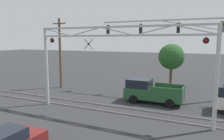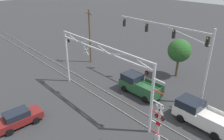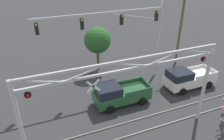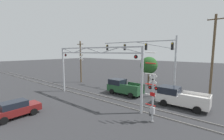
{
  "view_description": "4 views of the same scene",
  "coord_description": "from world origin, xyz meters",
  "px_view_note": "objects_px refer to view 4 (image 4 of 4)",
  "views": [
    {
      "loc": [
        6.49,
        0.13,
        5.68
      ],
      "look_at": [
        -0.26,
        14.58,
        3.5
      ],
      "focal_mm": 35.0,
      "sensor_mm": 36.0,
      "label": 1
    },
    {
      "loc": [
        16.11,
        1.89,
        13.35
      ],
      "look_at": [
        1.72,
        14.9,
        4.45
      ],
      "focal_mm": 35.0,
      "sensor_mm": 36.0,
      "label": 2
    },
    {
      "loc": [
        -5.53,
        4.16,
        12.26
      ],
      "look_at": [
        0.29,
        18.29,
        4.26
      ],
      "focal_mm": 35.0,
      "sensor_mm": 36.0,
      "label": 3
    },
    {
      "loc": [
        13.57,
        1.76,
        6.19
      ],
      "look_at": [
        1.77,
        16.34,
        3.87
      ],
      "focal_mm": 24.0,
      "sensor_mm": 36.0,
      "label": 4
    }
  ],
  "objects_px": {
    "crossing_gantry": "(94,64)",
    "crossing_signal_mast": "(152,98)",
    "traffic_signal_span": "(151,53)",
    "sedan_waiting": "(16,109)",
    "utility_pole_left": "(81,61)",
    "background_tree_beyond_span": "(149,65)",
    "pickup_truck_lead": "(123,87)",
    "utility_pole_right": "(213,57)",
    "pickup_truck_following": "(179,97)"
  },
  "relations": [
    {
      "from": "traffic_signal_span",
      "to": "utility_pole_right",
      "type": "height_order",
      "value": "utility_pole_right"
    },
    {
      "from": "traffic_signal_span",
      "to": "utility_pole_right",
      "type": "xyz_separation_m",
      "value": [
        7.5,
        1.51,
        -0.4
      ]
    },
    {
      "from": "crossing_gantry",
      "to": "crossing_signal_mast",
      "type": "xyz_separation_m",
      "value": [
        8.38,
        -1.14,
        -2.45
      ]
    },
    {
      "from": "pickup_truck_following",
      "to": "utility_pole_right",
      "type": "bearing_deg",
      "value": 64.92
    },
    {
      "from": "crossing_gantry",
      "to": "pickup_truck_following",
      "type": "distance_m",
      "value": 10.82
    },
    {
      "from": "pickup_truck_following",
      "to": "sedan_waiting",
      "type": "relative_size",
      "value": 1.3
    },
    {
      "from": "traffic_signal_span",
      "to": "sedan_waiting",
      "type": "relative_size",
      "value": 3.08
    },
    {
      "from": "utility_pole_right",
      "to": "crossing_gantry",
      "type": "bearing_deg",
      "value": -140.69
    },
    {
      "from": "traffic_signal_span",
      "to": "background_tree_beyond_span",
      "type": "bearing_deg",
      "value": 119.35
    },
    {
      "from": "utility_pole_left",
      "to": "background_tree_beyond_span",
      "type": "bearing_deg",
      "value": 25.16
    },
    {
      "from": "pickup_truck_lead",
      "to": "pickup_truck_following",
      "type": "height_order",
      "value": "same"
    },
    {
      "from": "sedan_waiting",
      "to": "background_tree_beyond_span",
      "type": "relative_size",
      "value": 0.79
    },
    {
      "from": "traffic_signal_span",
      "to": "pickup_truck_following",
      "type": "distance_m",
      "value": 7.91
    },
    {
      "from": "traffic_signal_span",
      "to": "pickup_truck_following",
      "type": "relative_size",
      "value": 2.37
    },
    {
      "from": "crossing_gantry",
      "to": "background_tree_beyond_span",
      "type": "bearing_deg",
      "value": 80.61
    },
    {
      "from": "background_tree_beyond_span",
      "to": "pickup_truck_following",
      "type": "bearing_deg",
      "value": -45.37
    },
    {
      "from": "pickup_truck_lead",
      "to": "pickup_truck_following",
      "type": "xyz_separation_m",
      "value": [
        7.74,
        -0.08,
        0.0
      ]
    },
    {
      "from": "pickup_truck_following",
      "to": "background_tree_beyond_span",
      "type": "bearing_deg",
      "value": 134.63
    },
    {
      "from": "utility_pole_right",
      "to": "traffic_signal_span",
      "type": "bearing_deg",
      "value": -168.62
    },
    {
      "from": "crossing_signal_mast",
      "to": "background_tree_beyond_span",
      "type": "bearing_deg",
      "value": 116.48
    },
    {
      "from": "pickup_truck_lead",
      "to": "utility_pole_right",
      "type": "relative_size",
      "value": 0.48
    },
    {
      "from": "crossing_gantry",
      "to": "traffic_signal_span",
      "type": "xyz_separation_m",
      "value": [
        4.08,
        7.97,
        1.28
      ]
    },
    {
      "from": "crossing_signal_mast",
      "to": "traffic_signal_span",
      "type": "bearing_deg",
      "value": 115.24
    },
    {
      "from": "utility_pole_left",
      "to": "utility_pole_right",
      "type": "relative_size",
      "value": 0.77
    },
    {
      "from": "utility_pole_left",
      "to": "background_tree_beyond_span",
      "type": "relative_size",
      "value": 1.56
    },
    {
      "from": "pickup_truck_following",
      "to": "crossing_signal_mast",
      "type": "bearing_deg",
      "value": -98.5
    },
    {
      "from": "crossing_gantry",
      "to": "utility_pole_left",
      "type": "bearing_deg",
      "value": 148.62
    },
    {
      "from": "pickup_truck_lead",
      "to": "traffic_signal_span",
      "type": "bearing_deg",
      "value": 53.17
    },
    {
      "from": "crossing_signal_mast",
      "to": "traffic_signal_span",
      "type": "distance_m",
      "value": 10.75
    },
    {
      "from": "crossing_signal_mast",
      "to": "background_tree_beyond_span",
      "type": "distance_m",
      "value": 14.51
    },
    {
      "from": "utility_pole_left",
      "to": "sedan_waiting",
      "type": "bearing_deg",
      "value": -61.05
    },
    {
      "from": "sedan_waiting",
      "to": "background_tree_beyond_span",
      "type": "height_order",
      "value": "background_tree_beyond_span"
    },
    {
      "from": "pickup_truck_following",
      "to": "background_tree_beyond_span",
      "type": "xyz_separation_m",
      "value": [
        -7.26,
        7.36,
        2.67
      ]
    },
    {
      "from": "crossing_gantry",
      "to": "crossing_signal_mast",
      "type": "distance_m",
      "value": 8.81
    },
    {
      "from": "pickup_truck_following",
      "to": "background_tree_beyond_span",
      "type": "height_order",
      "value": "background_tree_beyond_span"
    },
    {
      "from": "crossing_signal_mast",
      "to": "traffic_signal_span",
      "type": "xyz_separation_m",
      "value": [
        -4.3,
        9.12,
        3.73
      ]
    },
    {
      "from": "crossing_signal_mast",
      "to": "utility_pole_left",
      "type": "relative_size",
      "value": 0.75
    },
    {
      "from": "pickup_truck_following",
      "to": "background_tree_beyond_span",
      "type": "distance_m",
      "value": 10.68
    },
    {
      "from": "utility_pole_right",
      "to": "background_tree_beyond_span",
      "type": "distance_m",
      "value": 10.07
    },
    {
      "from": "crossing_gantry",
      "to": "utility_pole_left",
      "type": "height_order",
      "value": "utility_pole_left"
    },
    {
      "from": "crossing_signal_mast",
      "to": "pickup_truck_lead",
      "type": "distance_m",
      "value": 8.98
    },
    {
      "from": "crossing_signal_mast",
      "to": "sedan_waiting",
      "type": "height_order",
      "value": "crossing_signal_mast"
    },
    {
      "from": "traffic_signal_span",
      "to": "utility_pole_left",
      "type": "xyz_separation_m",
      "value": [
        -14.14,
        -1.84,
        -1.65
      ]
    },
    {
      "from": "pickup_truck_following",
      "to": "utility_pole_right",
      "type": "relative_size",
      "value": 0.5
    },
    {
      "from": "traffic_signal_span",
      "to": "crossing_signal_mast",
      "type": "bearing_deg",
      "value": -64.76
    },
    {
      "from": "traffic_signal_span",
      "to": "background_tree_beyond_span",
      "type": "distance_m",
      "value": 4.87
    },
    {
      "from": "traffic_signal_span",
      "to": "utility_pole_right",
      "type": "bearing_deg",
      "value": 11.38
    },
    {
      "from": "crossing_signal_mast",
      "to": "utility_pole_left",
      "type": "xyz_separation_m",
      "value": [
        -18.44,
        7.28,
        2.08
      ]
    },
    {
      "from": "crossing_gantry",
      "to": "utility_pole_right",
      "type": "distance_m",
      "value": 15.0
    },
    {
      "from": "sedan_waiting",
      "to": "utility_pole_left",
      "type": "xyz_separation_m",
      "value": [
        -7.99,
        14.45,
        3.46
      ]
    }
  ]
}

